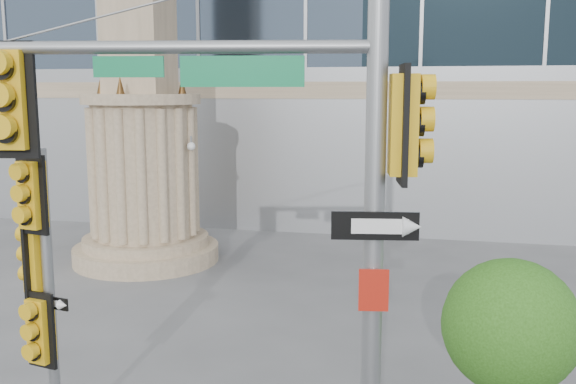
# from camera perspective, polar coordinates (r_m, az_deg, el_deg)

# --- Properties ---
(monument) EXTENTS (4.40, 4.40, 16.60)m
(monument) POSITION_cam_1_polar(r_m,az_deg,el_deg) (19.68, -12.98, 9.72)
(monument) COLOR gray
(monument) RESTS_ON ground
(main_signal_pole) EXTENTS (5.32, 1.30, 6.88)m
(main_signal_pole) POSITION_cam_1_polar(r_m,az_deg,el_deg) (7.84, -1.34, 1.98)
(main_signal_pole) COLOR slate
(main_signal_pole) RESTS_ON ground
(secondary_signal_pole) EXTENTS (0.77, 0.66, 4.43)m
(secondary_signal_pole) POSITION_cam_1_polar(r_m,az_deg,el_deg) (9.82, -21.15, -7.09)
(secondary_signal_pole) COLOR slate
(secondary_signal_pole) RESTS_ON ground
(street_tree) EXTENTS (1.90, 1.86, 2.97)m
(street_tree) POSITION_cam_1_polar(r_m,az_deg,el_deg) (9.51, 19.34, -11.63)
(street_tree) COLOR gray
(street_tree) RESTS_ON ground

